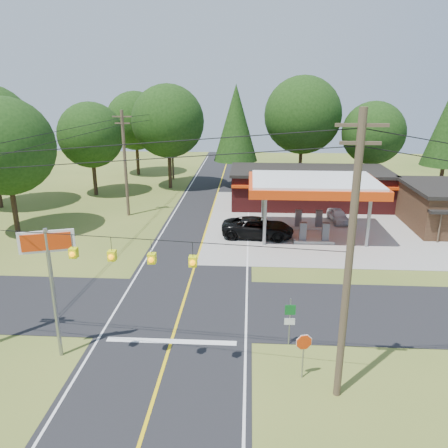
# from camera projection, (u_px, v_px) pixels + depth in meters

# --- Properties ---
(ground) EXTENTS (120.00, 120.00, 0.00)m
(ground) POSITION_uv_depth(u_px,v_px,m) (182.00, 307.00, 25.12)
(ground) COLOR #4B6022
(ground) RESTS_ON ground
(main_highway) EXTENTS (8.00, 120.00, 0.02)m
(main_highway) POSITION_uv_depth(u_px,v_px,m) (182.00, 306.00, 25.12)
(main_highway) COLOR black
(main_highway) RESTS_ON ground
(cross_road) EXTENTS (70.00, 7.00, 0.02)m
(cross_road) POSITION_uv_depth(u_px,v_px,m) (182.00, 306.00, 25.11)
(cross_road) COLOR black
(cross_road) RESTS_ON ground
(lane_center_yellow) EXTENTS (0.15, 110.00, 0.00)m
(lane_center_yellow) POSITION_uv_depth(u_px,v_px,m) (182.00, 306.00, 25.11)
(lane_center_yellow) COLOR yellow
(lane_center_yellow) RESTS_ON main_highway
(gas_canopy) EXTENTS (10.60, 7.40, 4.88)m
(gas_canopy) POSITION_uv_depth(u_px,v_px,m) (314.00, 186.00, 35.66)
(gas_canopy) COLOR gray
(gas_canopy) RESTS_ON ground
(convenience_store) EXTENTS (16.40, 7.55, 3.80)m
(convenience_store) POSITION_uv_depth(u_px,v_px,m) (309.00, 187.00, 45.81)
(convenience_store) COLOR #501717
(convenience_store) RESTS_ON ground
(utility_pole_near_right) EXTENTS (1.80, 0.30, 11.50)m
(utility_pole_near_right) POSITION_uv_depth(u_px,v_px,m) (349.00, 261.00, 16.22)
(utility_pole_near_right) COLOR #473828
(utility_pole_near_right) RESTS_ON ground
(utility_pole_far_left) EXTENTS (1.80, 0.30, 10.00)m
(utility_pole_far_left) POSITION_uv_depth(u_px,v_px,m) (125.00, 162.00, 41.09)
(utility_pole_far_left) COLOR #473828
(utility_pole_far_left) RESTS_ON ground
(utility_pole_north) EXTENTS (0.30, 0.30, 9.50)m
(utility_pole_north) POSITION_uv_depth(u_px,v_px,m) (172.00, 144.00, 57.30)
(utility_pole_north) COLOR #473828
(utility_pole_north) RESTS_ON ground
(overhead_beacons) EXTENTS (17.04, 2.04, 1.03)m
(overhead_beacons) POSITION_uv_depth(u_px,v_px,m) (131.00, 240.00, 17.57)
(overhead_beacons) COLOR black
(overhead_beacons) RESTS_ON ground
(treeline_backdrop) EXTENTS (70.27, 51.59, 13.30)m
(treeline_backdrop) POSITION_uv_depth(u_px,v_px,m) (222.00, 132.00, 45.60)
(treeline_backdrop) COLOR #332316
(treeline_backdrop) RESTS_ON ground
(suv_car) EXTENTS (6.33, 6.33, 1.65)m
(suv_car) POSITION_uv_depth(u_px,v_px,m) (258.00, 228.00, 36.31)
(suv_car) COLOR black
(suv_car) RESTS_ON ground
(sedan_car) EXTENTS (3.88, 3.88, 1.19)m
(sedan_car) POSITION_uv_depth(u_px,v_px,m) (338.00, 216.00, 40.42)
(sedan_car) COLOR silver
(sedan_car) RESTS_ON ground
(big_stop_sign) EXTENTS (2.26, 0.78, 6.31)m
(big_stop_sign) POSITION_uv_depth(u_px,v_px,m) (50.00, 265.00, 19.22)
(big_stop_sign) COLOR gray
(big_stop_sign) RESTS_ON ground
(octagonal_stop_sign) EXTENTS (0.74, 0.23, 2.15)m
(octagonal_stop_sign) POSITION_uv_depth(u_px,v_px,m) (304.00, 346.00, 18.57)
(octagonal_stop_sign) COLOR gray
(octagonal_stop_sign) RESTS_ON ground
(route_sign_post) EXTENTS (0.51, 0.10, 2.51)m
(route_sign_post) POSITION_uv_depth(u_px,v_px,m) (290.00, 318.00, 20.98)
(route_sign_post) COLOR gray
(route_sign_post) RESTS_ON ground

